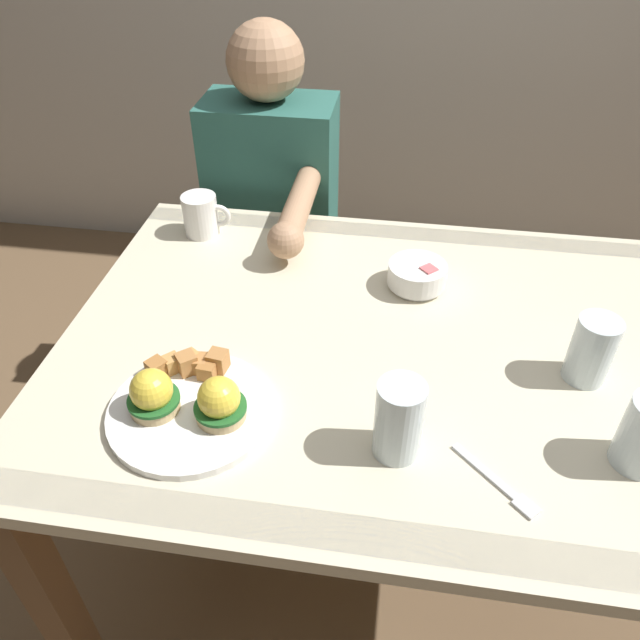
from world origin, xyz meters
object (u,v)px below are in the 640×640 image
(dining_table, at_px, (380,383))
(fruit_bowl, at_px, (417,275))
(eggs_benedict_plate, at_px, (189,401))
(water_glass_near, at_px, (398,423))
(diner_person, at_px, (272,213))
(water_glass_extra, at_px, (591,353))
(fork, at_px, (499,484))
(coffee_mug, at_px, (201,214))

(dining_table, xyz_separation_m, fruit_bowl, (0.05, 0.19, 0.14))
(eggs_benedict_plate, relative_size, water_glass_near, 2.00)
(diner_person, bearing_deg, water_glass_extra, -42.53)
(fork, height_order, diner_person, diner_person)
(coffee_mug, distance_m, water_glass_near, 0.75)
(fruit_bowl, relative_size, fork, 0.97)
(eggs_benedict_plate, relative_size, coffee_mug, 2.42)
(dining_table, xyz_separation_m, water_glass_extra, (0.35, -0.04, 0.16))
(coffee_mug, relative_size, water_glass_near, 0.83)
(water_glass_near, height_order, water_glass_extra, water_glass_near)
(coffee_mug, distance_m, diner_person, 0.32)
(fruit_bowl, distance_m, water_glass_extra, 0.37)
(dining_table, bearing_deg, fruit_bowl, 73.72)
(eggs_benedict_plate, height_order, water_glass_near, water_glass_near)
(eggs_benedict_plate, xyz_separation_m, coffee_mug, (-0.15, 0.55, 0.02))
(coffee_mug, height_order, fork, coffee_mug)
(fork, bearing_deg, water_glass_near, 164.42)
(eggs_benedict_plate, distance_m, coffee_mug, 0.57)
(fork, bearing_deg, dining_table, 123.31)
(coffee_mug, relative_size, fork, 0.90)
(fruit_bowl, height_order, coffee_mug, coffee_mug)
(fruit_bowl, bearing_deg, coffee_mug, 164.20)
(dining_table, bearing_deg, water_glass_near, -81.54)
(fork, relative_size, water_glass_near, 0.91)
(fork, bearing_deg, water_glass_extra, 57.74)
(eggs_benedict_plate, height_order, water_glass_extra, water_glass_extra)
(eggs_benedict_plate, relative_size, water_glass_extra, 2.19)
(eggs_benedict_plate, bearing_deg, diner_person, 93.14)
(dining_table, height_order, water_glass_extra, water_glass_extra)
(fork, bearing_deg, diner_person, 120.99)
(diner_person, bearing_deg, eggs_benedict_plate, -86.86)
(coffee_mug, distance_m, water_glass_extra, 0.87)
(dining_table, height_order, coffee_mug, coffee_mug)
(coffee_mug, distance_m, fork, 0.89)
(dining_table, bearing_deg, water_glass_extra, -5.83)
(dining_table, distance_m, eggs_benedict_plate, 0.39)
(dining_table, relative_size, fork, 9.73)
(dining_table, height_order, water_glass_near, water_glass_near)
(water_glass_near, bearing_deg, coffee_mug, 130.03)
(eggs_benedict_plate, bearing_deg, fruit_bowl, 48.93)
(fruit_bowl, xyz_separation_m, diner_person, (-0.40, 0.41, -0.12))
(coffee_mug, bearing_deg, fork, -44.14)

